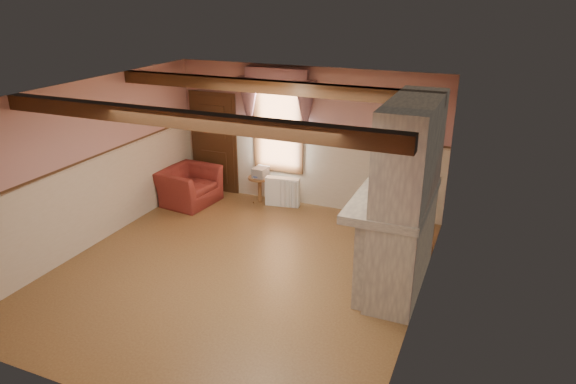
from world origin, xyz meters
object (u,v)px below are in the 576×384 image
at_px(radiator, 283,192).
at_px(oil_lamp, 404,171).
at_px(armchair, 189,186).
at_px(bowl, 395,191).
at_px(mantel_clock, 406,171).
at_px(side_table, 260,189).

relative_size(radiator, oil_lamp, 2.50).
distance_m(armchair, bowl, 4.85).
height_order(bowl, mantel_clock, mantel_clock).
relative_size(side_table, bowl, 1.58).
distance_m(side_table, radiator, 0.52).
distance_m(bowl, oil_lamp, 0.61).
relative_size(bowl, mantel_clock, 1.45).
bearing_deg(bowl, armchair, 162.21).
height_order(radiator, bowl, bowl).
height_order(side_table, mantel_clock, mantel_clock).
xyz_separation_m(side_table, oil_lamp, (3.16, -1.45, 1.29)).
bearing_deg(mantel_clock, oil_lamp, -90.00).
relative_size(armchair, side_table, 2.06).
distance_m(bowl, mantel_clock, 0.76).
bearing_deg(radiator, bowl, -46.81).
height_order(side_table, oil_lamp, oil_lamp).
bearing_deg(armchair, side_table, -59.08).
height_order(armchair, bowl, bowl).
xyz_separation_m(armchair, radiator, (1.85, 0.61, -0.07)).
xyz_separation_m(armchair, side_table, (1.33, 0.61, -0.09)).
bearing_deg(armchair, radiator, -65.42).
height_order(armchair, oil_lamp, oil_lamp).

